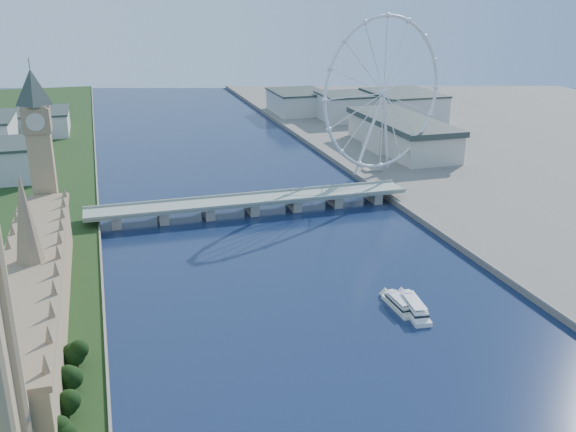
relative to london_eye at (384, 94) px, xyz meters
name	(u,v)px	position (x,y,z in m)	size (l,w,h in m)	color
parliament_range	(36,293)	(-247.98, -185.08, -49.04)	(24.00, 200.00, 70.00)	tan
big_ben	(38,134)	(-247.98, -77.08, -0.95)	(20.02, 20.02, 110.00)	tan
westminster_bridge	(252,203)	(-119.98, -55.08, -60.89)	(220.00, 22.00, 9.50)	gray
london_eye	(384,94)	(0.00, 0.00, 0.00)	(113.60, 39.12, 124.30)	silver
county_hall	(400,152)	(55.02, 74.92, -67.52)	(54.00, 144.00, 35.00)	beige
city_skyline	(230,117)	(-80.75, 205.00, -50.56)	(505.00, 280.00, 32.00)	beige
tour_boat_near	(398,308)	(-85.46, -211.78, -67.52)	(6.97, 27.40, 6.03)	silver
tour_boat_far	(413,313)	(-80.89, -217.97, -67.52)	(8.25, 32.14, 7.13)	white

